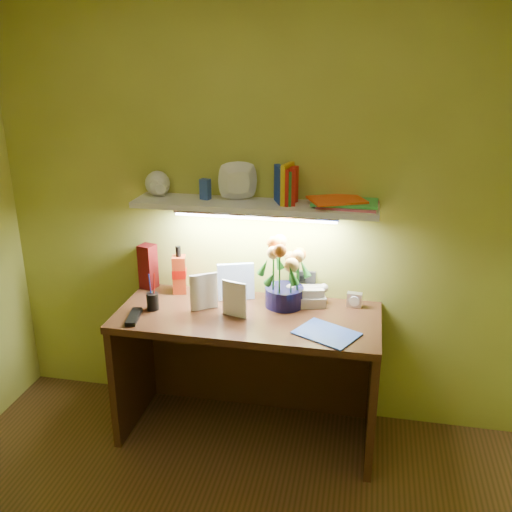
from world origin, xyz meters
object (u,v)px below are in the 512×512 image
(telephone, at_px, (307,294))
(whisky_bottle, at_px, (179,270))
(flower_bouquet, at_px, (285,274))
(desk_clock, at_px, (354,300))
(desk, at_px, (248,375))

(telephone, distance_m, whisky_bottle, 0.74)
(flower_bouquet, height_order, telephone, flower_bouquet)
(desk_clock, bearing_deg, telephone, -170.53)
(telephone, xyz_separation_m, whisky_bottle, (-0.74, 0.01, 0.08))
(telephone, distance_m, desk_clock, 0.26)
(desk, distance_m, desk_clock, 0.72)
(desk, height_order, desk_clock, desk_clock)
(desk, relative_size, whisky_bottle, 4.96)
(whisky_bottle, bearing_deg, telephone, -1.10)
(flower_bouquet, bearing_deg, telephone, 19.70)
(flower_bouquet, bearing_deg, desk, -139.24)
(desk_clock, xyz_separation_m, whisky_bottle, (-1.00, -0.00, 0.10))
(flower_bouquet, relative_size, whisky_bottle, 1.32)
(flower_bouquet, xyz_separation_m, telephone, (0.12, 0.04, -0.13))
(whisky_bottle, bearing_deg, desk_clock, 0.21)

